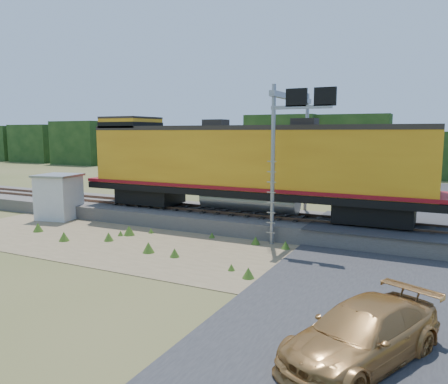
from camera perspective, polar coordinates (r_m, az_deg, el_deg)
The scene contains 11 objects.
ground at distance 19.22m, azimuth -3.18°, elevation -8.27°, with size 140.00×140.00×0.00m, color #475123.
ballast at distance 24.36m, azimuth 3.82°, elevation -3.85°, with size 70.00×5.00×0.80m, color slate.
rails at distance 24.27m, azimuth 3.83°, elevation -2.74°, with size 70.00×1.54×0.16m.
dirt_shoulder at distance 20.64m, azimuth -7.36°, elevation -7.14°, with size 26.00×8.00×0.03m, color #8C7754.
road at distance 17.70m, azimuth 18.52°, elevation -9.79°, with size 7.00×66.00×0.86m.
tree_line_north at distance 54.85m, azimuth 16.90°, elevation 5.15°, with size 130.00×3.00×6.50m.
weed_clumps at distance 21.19m, azimuth -11.36°, elevation -6.88°, with size 15.00×6.20×0.56m, color #3B601B, non-canonical shape.
locomotive at distance 24.15m, azimuth 2.63°, elevation 3.67°, with size 20.52×3.13×5.30m.
shed at distance 28.67m, azimuth -20.75°, elevation -0.55°, with size 2.74×2.74×2.76m.
signal_gantry at distance 22.36m, azimuth 9.31°, elevation 8.43°, with size 2.97×6.20×7.50m.
car at distance 11.10m, azimuth 17.60°, elevation -17.26°, with size 1.92×4.73×1.37m, color #B27F42.
Camera 1 is at (9.16, -16.03, 5.33)m, focal length 35.00 mm.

